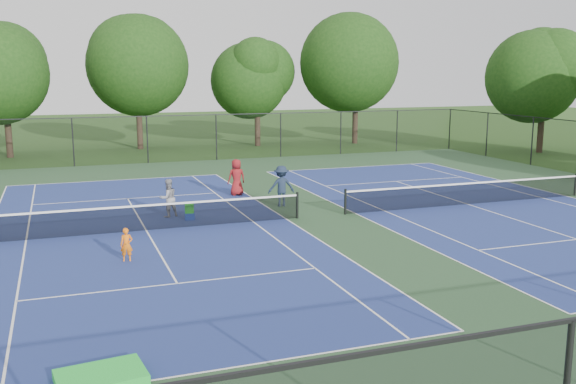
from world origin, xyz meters
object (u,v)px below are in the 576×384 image
object	(u,v)px
child_player	(127,245)
ball_hopper	(189,208)
tree_side_e	(545,71)
ball_crate	(190,216)
tree_back_c	(257,75)
tree_back_a	(3,68)
bystander_b	(281,186)
bystander_c	(237,177)
tree_back_d	(356,58)
tree_back_b	(137,60)
instructor	(168,198)

from	to	relation	value
child_player	ball_hopper	size ratio (longest dim) A/B	2.61
tree_side_e	ball_crate	xyz separation A→B (m)	(-28.14, -12.76, -5.67)
tree_back_c	ball_hopper	size ratio (longest dim) A/B	20.89
tree_back_a	bystander_b	world-z (taller)	tree_back_a
bystander_b	bystander_c	distance (m)	3.31
tree_back_d	bystander_b	xyz separation A→B (m)	(-13.86, -21.53, -5.93)
tree_back_a	bystander_c	distance (m)	22.07
tree_back_b	ball_hopper	xyz separation A→B (m)	(-1.14, -24.76, -6.12)
tree_back_a	bystander_c	bearing A→B (deg)	-59.24
tree_side_e	ball_hopper	bearing A→B (deg)	-155.61
bystander_c	ball_crate	size ratio (longest dim) A/B	4.56
child_player	tree_side_e	bearing A→B (deg)	40.29
bystander_b	ball_crate	bearing A→B (deg)	23.18
tree_back_c	tree_side_e	bearing A→B (deg)	-31.43
tree_back_a	bystander_b	bearing A→B (deg)	-60.59
tree_back_a	tree_back_c	size ratio (longest dim) A/B	1.09
tree_back_d	ball_hopper	bearing A→B (deg)	-128.56
tree_back_a	ball_crate	distance (m)	24.79
tree_back_d	ball_crate	world-z (taller)	tree_back_d
tree_back_a	ball_hopper	bearing A→B (deg)	-70.94
ball_crate	bystander_b	bearing A→B (deg)	15.97
tree_back_b	tree_back_c	size ratio (longest dim) A/B	1.19
tree_back_c	tree_back_b	bearing A→B (deg)	173.66
tree_back_c	tree_back_a	bearing A→B (deg)	-176.82
tree_side_e	bystander_c	world-z (taller)	tree_side_e
tree_back_b	instructor	bearing A→B (deg)	-94.38
tree_back_d	child_player	size ratio (longest dim) A/B	9.89
tree_back_d	bystander_c	distance (m)	24.52
instructor	ball_hopper	xyz separation A→B (m)	(0.70, -0.77, -0.30)
tree_back_d	ball_crate	distance (m)	29.86
tree_back_c	bystander_c	world-z (taller)	tree_back_c
tree_side_e	bystander_b	size ratio (longest dim) A/B	4.98
tree_back_b	tree_back_d	xyz separation A→B (m)	(17.00, -2.00, 0.23)
tree_back_c	bystander_b	xyz separation A→B (m)	(-5.86, -22.53, -4.59)
instructor	tree_back_c	bearing A→B (deg)	-132.76
tree_back_a	tree_back_b	bearing A→B (deg)	12.53
tree_back_d	ball_crate	xyz separation A→B (m)	(-18.14, -22.76, -6.69)
instructor	ball_crate	size ratio (longest dim) A/B	4.10
instructor	ball_crate	world-z (taller)	instructor
tree_back_a	tree_side_e	distance (m)	37.36
tree_back_a	tree_back_c	bearing A→B (deg)	3.18
bystander_c	tree_back_a	bearing A→B (deg)	-64.94
bystander_b	ball_crate	world-z (taller)	bystander_b
ball_hopper	tree_side_e	bearing A→B (deg)	24.39
tree_back_d	instructor	size ratio (longest dim) A/B	6.68
tree_back_c	bystander_b	distance (m)	23.73
tree_back_d	instructor	distance (m)	29.58
tree_back_d	tree_side_e	distance (m)	14.18
tree_back_d	instructor	xyz separation A→B (m)	(-18.84, -21.99, -6.05)
tree_back_a	instructor	bearing A→B (deg)	-71.95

